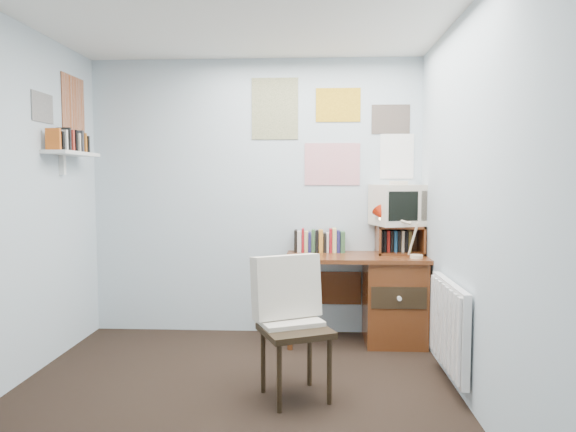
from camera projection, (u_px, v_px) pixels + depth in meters
name	position (u px, v px, depth m)	size (l,w,h in m)	color
ground	(223.00, 418.00, 3.05)	(3.50, 3.50, 0.00)	black
back_wall	(256.00, 197.00, 4.70)	(3.00, 0.02, 2.50)	silver
right_wall	(486.00, 209.00, 2.88)	(0.02, 3.50, 2.50)	silver
desk	(387.00, 296.00, 4.44)	(1.20, 0.55, 0.76)	#623016
desk_chair	(295.00, 331.00, 3.29)	(0.45, 0.43, 0.89)	black
desk_lamp	(417.00, 235.00, 4.24)	(0.27, 0.23, 0.38)	red
tv_riser	(400.00, 240.00, 4.51)	(0.40, 0.30, 0.25)	#623016
crt_tv	(398.00, 203.00, 4.50)	(0.41, 0.38, 0.39)	beige
book_row	(328.00, 240.00, 4.61)	(0.60, 0.14, 0.22)	#623016
radiator	(449.00, 325.00, 3.49)	(0.09, 0.80, 0.60)	white
wall_shelf	(72.00, 154.00, 4.09)	(0.20, 0.62, 0.24)	white
posters_back	(332.00, 131.00, 4.62)	(1.20, 0.01, 0.90)	white
posters_left	(59.00, 105.00, 4.07)	(0.01, 0.70, 0.60)	white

